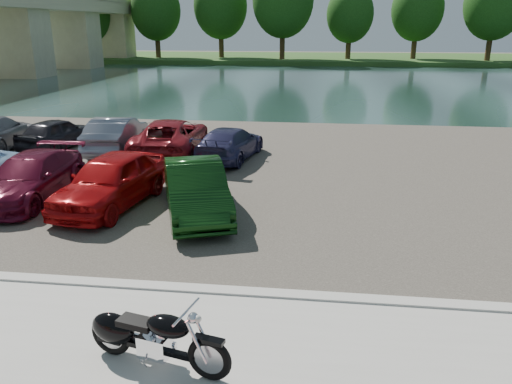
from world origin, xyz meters
TOP-DOWN VIEW (x-y plane):
  - ground at (0.00, 0.00)m, footprint 200.00×200.00m
  - kerb at (0.00, 2.00)m, footprint 60.00×0.30m
  - parking_lot at (0.00, 11.00)m, footprint 60.00×18.00m
  - river at (0.00, 40.00)m, footprint 120.00×40.00m
  - far_bank at (0.00, 72.00)m, footprint 120.00×24.00m
  - bridge at (-28.00, 41.02)m, footprint 7.00×56.00m
  - far_trees at (4.36, 65.79)m, footprint 70.25×10.68m
  - motorcycle at (-0.24, -0.23)m, footprint 2.29×0.91m
  - car_3 at (-6.11, 6.76)m, footprint 1.96×4.55m
  - car_4 at (-3.53, 6.48)m, footprint 2.39×4.59m
  - car_5 at (-1.01, 6.12)m, footprint 2.86×4.58m
  - car_8 at (-8.56, 12.98)m, footprint 2.25×3.97m
  - car_9 at (-5.83, 12.62)m, footprint 1.87×4.47m
  - car_10 at (-3.55, 12.47)m, footprint 2.67×5.25m
  - car_11 at (-1.13, 12.05)m, footprint 2.40×4.46m

SIDE VIEW (x-z plane):
  - ground at x=0.00m, z-range 0.00..0.00m
  - river at x=0.00m, z-range 0.00..0.00m
  - parking_lot at x=0.00m, z-range 0.00..0.04m
  - kerb at x=0.00m, z-range 0.00..0.14m
  - far_bank at x=0.00m, z-range 0.00..0.60m
  - motorcycle at x=-0.24m, z-range 0.04..1.09m
  - car_11 at x=-1.13m, z-range 0.04..1.27m
  - car_8 at x=-8.56m, z-range 0.04..1.31m
  - car_3 at x=-6.11m, z-range 0.04..1.34m
  - car_10 at x=-3.55m, z-range 0.04..1.46m
  - car_5 at x=-1.01m, z-range 0.04..1.46m
  - car_9 at x=-5.83m, z-range 0.04..1.48m
  - car_4 at x=-3.53m, z-range 0.04..1.53m
  - bridge at x=-28.00m, z-range 1.24..9.79m
  - far_trees at x=4.36m, z-range 1.23..13.75m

